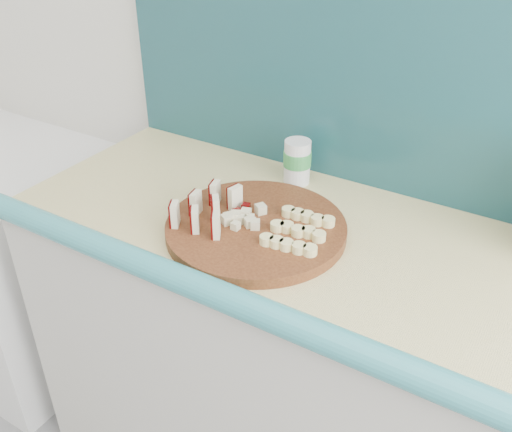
% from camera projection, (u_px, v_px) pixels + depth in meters
% --- Properties ---
extents(kitchen_counter, '(2.20, 0.63, 0.91)m').
position_uv_depth(kitchen_counter, '(439.00, 431.00, 1.39)').
color(kitchen_counter, beige).
rests_on(kitchen_counter, ground).
extents(porcelain_fixture, '(0.70, 0.72, 0.84)m').
position_uv_depth(porcelain_fixture, '(19.00, 255.00, 2.10)').
color(porcelain_fixture, white).
rests_on(porcelain_fixture, ground).
extents(cutting_board, '(0.46, 0.46, 0.03)m').
position_uv_depth(cutting_board, '(256.00, 228.00, 1.31)').
color(cutting_board, '#401D0D').
rests_on(cutting_board, kitchen_counter).
extents(apple_wedges, '(0.13, 0.17, 0.06)m').
position_uv_depth(apple_wedges, '(207.00, 208.00, 1.30)').
color(apple_wedges, beige).
rests_on(apple_wedges, cutting_board).
extents(apple_chunks, '(0.07, 0.06, 0.02)m').
position_uv_depth(apple_chunks, '(246.00, 217.00, 1.30)').
color(apple_chunks, '#F3EAC3').
rests_on(apple_chunks, cutting_board).
extents(banana_slices, '(0.14, 0.17, 0.02)m').
position_uv_depth(banana_slices, '(298.00, 230.00, 1.26)').
color(banana_slices, '#FAED98').
rests_on(banana_slices, cutting_board).
extents(canister, '(0.07, 0.07, 0.12)m').
position_uv_depth(canister, '(297.00, 161.00, 1.49)').
color(canister, white).
rests_on(canister, kitchen_counter).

